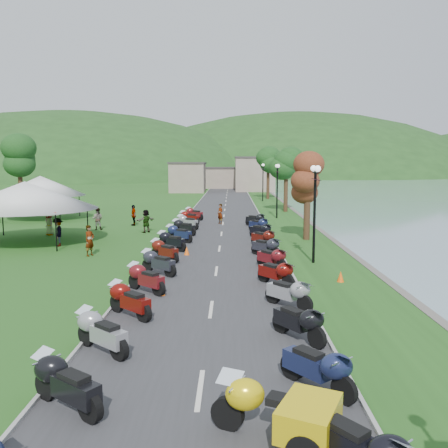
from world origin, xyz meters
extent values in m
cube|color=#38383B|center=(0.00, 40.00, 0.01)|extent=(7.00, 120.00, 0.02)
cube|color=gray|center=(-2.00, 85.00, 2.50)|extent=(18.00, 16.00, 5.00)
imported|color=slate|center=(-7.22, 19.74, 0.00)|extent=(0.70, 0.78, 1.74)
imported|color=slate|center=(-9.70, 30.19, 0.00)|extent=(0.85, 0.50, 1.70)
imported|color=slate|center=(-10.12, 22.79, 0.00)|extent=(0.81, 1.24, 1.78)
cone|color=#F2590C|center=(-2.02, 11.75, 0.23)|extent=(0.30, 0.30, 0.46)
camera|label=1|loc=(0.71, -6.29, 5.19)|focal=38.00mm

